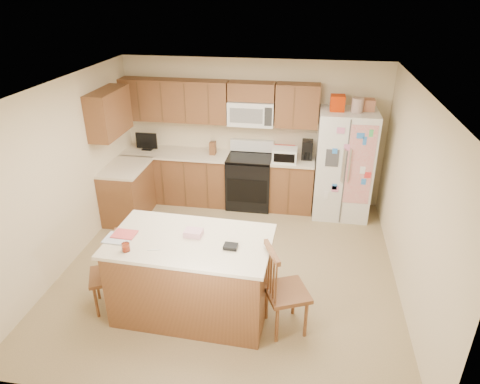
% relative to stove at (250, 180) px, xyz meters
% --- Properties ---
extents(ground, '(4.50, 4.50, 0.00)m').
position_rel_stove_xyz_m(ground, '(0.00, -1.94, -0.47)').
color(ground, '#857351').
rests_on(ground, ground).
extents(room_shell, '(4.60, 4.60, 2.52)m').
position_rel_stove_xyz_m(room_shell, '(0.00, -1.94, 0.97)').
color(room_shell, beige).
rests_on(room_shell, ground).
extents(cabinetry, '(3.36, 1.56, 2.15)m').
position_rel_stove_xyz_m(cabinetry, '(-0.98, -0.15, 0.44)').
color(cabinetry, brown).
rests_on(cabinetry, ground).
extents(stove, '(0.76, 0.65, 1.13)m').
position_rel_stove_xyz_m(stove, '(0.00, 0.00, 0.00)').
color(stove, black).
rests_on(stove, ground).
extents(refrigerator, '(0.90, 0.79, 2.04)m').
position_rel_stove_xyz_m(refrigerator, '(1.57, -0.06, 0.45)').
color(refrigerator, white).
rests_on(refrigerator, ground).
extents(island, '(1.88, 1.13, 1.09)m').
position_rel_stove_xyz_m(island, '(-0.28, -2.85, 0.03)').
color(island, brown).
rests_on(island, ground).
extents(windsor_chair_left, '(0.54, 0.55, 0.98)m').
position_rel_stove_xyz_m(windsor_chair_left, '(-1.28, -2.93, -0.01)').
color(windsor_chair_left, brown).
rests_on(windsor_chair_left, ground).
extents(windsor_chair_back, '(0.51, 0.50, 0.97)m').
position_rel_stove_xyz_m(windsor_chair_back, '(-0.25, -2.20, -0.02)').
color(windsor_chair_back, brown).
rests_on(windsor_chair_back, ground).
extents(windsor_chair_right, '(0.60, 0.61, 1.09)m').
position_rel_stove_xyz_m(windsor_chair_right, '(0.81, -2.98, 0.04)').
color(windsor_chair_right, brown).
rests_on(windsor_chair_right, ground).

